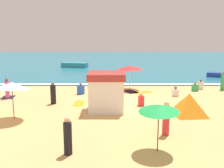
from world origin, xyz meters
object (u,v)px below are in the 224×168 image
Objects in this scene: beach_umbrella_3 at (129,67)px; small_boat_1 at (74,65)px; beach_umbrella_2 at (11,86)px; beachgoer_8 at (165,119)px; beach_tent at (188,104)px; beach_umbrella_1 at (158,108)px; beachgoer_0 at (67,137)px; beachgoer_5 at (200,85)px; beachgoer_12 at (175,92)px; small_boat_0 at (223,75)px; lifeguard_cabana at (106,91)px; beachgoer_1 at (52,94)px; beachgoer_4 at (80,89)px; beachgoer_7 at (140,100)px; beachgoer_2 at (194,87)px; beachgoer_10 at (6,89)px; beachgoer_11 at (222,81)px.

small_boat_1 is at bearing 115.44° from beach_umbrella_3.
beachgoer_8 is at bearing -16.21° from beach_umbrella_2.
beach_umbrella_1 is at bearing -118.64° from beach_tent.
beachgoer_0 reaches higher than beachgoer_5.
beachgoer_12 is 11.68m from small_boat_0.
beachgoer_1 is (-3.96, 1.70, -0.59)m from lifeguard_cabana.
beachgoer_4 is 1.03× the size of beachgoer_5.
beach_umbrella_2 reaches higher than beachgoer_7.
beach_umbrella_3 is at bearing 94.65° from beachgoer_7.
beach_umbrella_3 is (7.60, 8.61, -0.05)m from beach_umbrella_2.
small_boat_1 is (-8.27, 26.18, -0.41)m from beachgoer_8.
beachgoer_7 reaches higher than beachgoer_2.
beachgoer_12 is at bearing -36.57° from beach_umbrella_3.
beach_umbrella_3 is 1.99× the size of beachgoer_1.
beachgoer_1 is at bearing 139.34° from beachgoer_8.
beachgoer_8 is 1.08× the size of beachgoer_10.
beachgoer_1 is (-5.96, -5.06, -1.30)m from beach_umbrella_3.
beachgoer_4 is at bearing 62.26° from beachgoer_1.
beach_umbrella_1 reaches higher than beachgoer_4.
beachgoer_0 is at bearing -86.16° from beachgoer_4.
lifeguard_cabana reaches higher than beachgoer_8.
beachgoer_10 is 2.02× the size of beachgoer_12.
beachgoer_1 is 9.87m from beachgoer_12.
beach_tent is at bearing -119.87° from small_boat_0.
small_boat_1 reaches higher than small_boat_0.
beachgoer_10 is at bearing 162.03° from beach_tent.
lifeguard_cabana is 8.60m from beachgoer_10.
beachgoer_12 is at bearing 27.90° from beach_umbrella_2.
beachgoer_11 reaches higher than beachgoer_4.
beachgoer_11 is (12.78, 1.62, 0.40)m from beachgoer_4.
beachgoer_1 is at bearing -166.03° from beachgoer_12.
beach_umbrella_3 reaches higher than beachgoer_12.
beachgoer_7 is at bearing -11.36° from beachgoer_10.
beach_umbrella_3 is 1.18× the size of beach_tent.
beach_umbrella_1 is 2.44× the size of beachgoer_4.
beachgoer_1 is at bearing -117.74° from beachgoer_4.
beachgoer_2 is at bearing -133.44° from beachgoer_5.
small_boat_0 is (4.68, 6.09, -0.06)m from beachgoer_5.
beach_umbrella_2 is at bearing -152.61° from beachgoer_11.
beachgoer_1 reaches higher than beachgoer_2.
beachgoer_2 is (5.43, 12.30, -1.64)m from beach_umbrella_1.
beachgoer_8 is (0.67, -5.56, 0.45)m from beachgoer_7.
beach_tent is 2.92× the size of beachgoer_7.
beachgoer_5 is 4.04m from beachgoer_12.
beachgoer_7 is at bearing -137.96° from beachgoer_2.
beach_umbrella_2 is 4.13m from beachgoer_1.
beach_umbrella_3 reaches higher than beach_umbrella_1.
beachgoer_1 reaches higher than small_boat_1.
beachgoer_4 reaches higher than small_boat_0.
beach_umbrella_2 is 10.98m from beach_tent.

